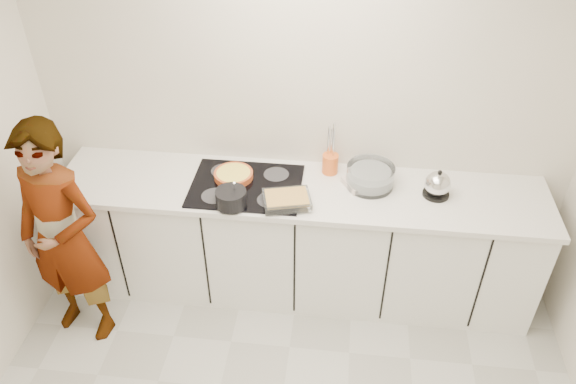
# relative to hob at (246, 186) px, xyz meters

# --- Properties ---
(wall_back) EXTENTS (3.60, 0.00, 2.60)m
(wall_back) POSITION_rel_hob_xyz_m (0.35, 0.34, 0.38)
(wall_back) COLOR silver
(wall_back) RESTS_ON ground
(base_cabinets) EXTENTS (3.20, 0.58, 0.87)m
(base_cabinets) POSITION_rel_hob_xyz_m (0.35, 0.02, -0.48)
(base_cabinets) COLOR white
(base_cabinets) RESTS_ON floor
(countertop) EXTENTS (3.24, 0.64, 0.04)m
(countertop) POSITION_rel_hob_xyz_m (0.35, 0.02, -0.03)
(countertop) COLOR white
(countertop) RESTS_ON base_cabinets
(hob) EXTENTS (0.72, 0.54, 0.01)m
(hob) POSITION_rel_hob_xyz_m (0.00, 0.00, 0.00)
(hob) COLOR black
(hob) RESTS_ON countertop
(tart_dish) EXTENTS (0.33, 0.33, 0.04)m
(tart_dish) POSITION_rel_hob_xyz_m (-0.10, 0.07, 0.03)
(tart_dish) COLOR #BC4C21
(tart_dish) RESTS_ON hob
(saucepan) EXTENTS (0.20, 0.20, 0.18)m
(saucepan) POSITION_rel_hob_xyz_m (-0.05, -0.22, 0.06)
(saucepan) COLOR black
(saucepan) RESTS_ON hob
(baking_dish) EXTENTS (0.33, 0.28, 0.06)m
(baking_dish) POSITION_rel_hob_xyz_m (0.29, -0.16, 0.04)
(baking_dish) COLOR silver
(baking_dish) RESTS_ON hob
(mixing_bowl) EXTENTS (0.34, 0.34, 0.14)m
(mixing_bowl) POSITION_rel_hob_xyz_m (0.80, 0.11, 0.06)
(mixing_bowl) COLOR silver
(mixing_bowl) RESTS_ON countertop
(tea_towel) EXTENTS (0.30, 0.28, 0.04)m
(tea_towel) POSITION_rel_hob_xyz_m (0.76, 0.12, 0.01)
(tea_towel) COLOR white
(tea_towel) RESTS_ON countertop
(kettle) EXTENTS (0.21, 0.21, 0.19)m
(kettle) POSITION_rel_hob_xyz_m (1.23, 0.05, 0.07)
(kettle) COLOR black
(kettle) RESTS_ON countertop
(utensil_crock) EXTENTS (0.14, 0.14, 0.14)m
(utensil_crock) POSITION_rel_hob_xyz_m (0.54, 0.23, 0.06)
(utensil_crock) COLOR orange
(utensil_crock) RESTS_ON countertop
(cook) EXTENTS (0.65, 0.49, 1.60)m
(cook) POSITION_rel_hob_xyz_m (-1.06, -0.51, -0.12)
(cook) COLOR white
(cook) RESTS_ON floor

